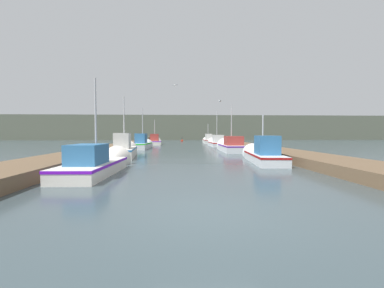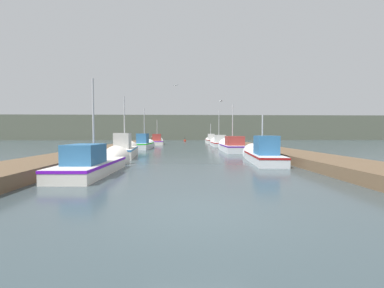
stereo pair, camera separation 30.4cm
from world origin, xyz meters
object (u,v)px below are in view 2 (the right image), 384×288
Objects in this scene: fishing_boat_2 at (125,149)px; fishing_boat_6 at (157,142)px; fishing_boat_4 at (145,144)px; fishing_boat_7 at (210,140)px; fishing_boat_3 at (231,146)px; channel_buoy at (185,141)px; fishing_boat_5 at (218,143)px; mooring_piling_2 at (152,140)px; seagull_lead at (176,85)px; mooring_piling_0 at (137,143)px; fishing_boat_0 at (98,163)px; fishing_boat_1 at (261,154)px; seagull_1 at (221,101)px; mooring_piling_1 at (229,142)px.

fishing_boat_2 is 1.32× the size of fishing_boat_6.
fishing_boat_7 is at bearing 61.53° from fishing_boat_4.
fishing_boat_2 reaches higher than fishing_boat_6.
channel_buoy is (-4.06, 27.17, -0.31)m from fishing_boat_3.
mooring_piling_2 is (-9.46, 7.89, 0.13)m from fishing_boat_5.
channel_buoy is 28.39m from seagull_lead.
fishing_boat_4 reaches higher than fishing_boat_7.
mooring_piling_0 is at bearing 148.82° from fishing_boat_3.
mooring_piling_2 is at bearing 105.93° from fishing_boat_6.
channel_buoy is at bearing 62.00° from mooring_piling_2.
seagull_lead is at bearing -55.37° from mooring_piling_0.
fishing_boat_2 is (-0.46, 7.34, 0.13)m from fishing_boat_0.
fishing_boat_1 is 11.49× the size of seagull_lead.
seagull_1 reaches higher than fishing_boat_1.
fishing_boat_5 is at bearing -29.67° from fishing_boat_6.
seagull_1 is at bearing -97.40° from fishing_boat_5.
fishing_boat_6 is 3.79m from mooring_piling_2.
fishing_boat_4 is at bearing 129.95° from fishing_boat_1.
seagull_lead reaches higher than fishing_boat_0.
fishing_boat_5 is (8.31, 21.57, 0.04)m from fishing_boat_0.
mooring_piling_1 is at bearing -74.76° from channel_buoy.
fishing_boat_5 is at bearing 52.97° from fishing_boat_2.
fishing_boat_5 is 10.36× the size of seagull_1.
fishing_boat_7 is 9.24m from channel_buoy.
fishing_boat_6 is 9.83m from fishing_boat_7.
channel_buoy is at bearing 112.07° from seagull_lead.
fishing_boat_7 is at bearing 173.81° from seagull_1.
fishing_boat_0 is at bearing -85.28° from mooring_piling_0.
fishing_boat_6 is (0.42, 9.29, -0.06)m from fishing_boat_4.
seagull_1 is (7.47, -5.25, 3.98)m from fishing_boat_4.
seagull_lead is at bearing 129.30° from fishing_boat_1.
fishing_boat_3 is 11.36× the size of seagull_lead.
fishing_boat_5 is 12.48m from seagull_lead.
seagull_lead is at bearing -172.57° from fishing_boat_3.
mooring_piling_1 is 1.01× the size of mooring_piling_2.
seagull_1 is (-2.37, -8.69, 3.93)m from mooring_piling_1.
fishing_boat_6 is at bearing -146.40° from fishing_boat_7.
channel_buoy is 1.80× the size of seagull_lead.
fishing_boat_1 is at bearing -90.44° from fishing_boat_5.
fishing_boat_1 is 23.66m from fishing_boat_6.
seagull_1 is at bearing -92.67° from fishing_boat_7.
fishing_boat_3 reaches higher than fishing_boat_1.
seagull_1 reaches higher than channel_buoy.
fishing_boat_0 is at bearing -80.48° from seagull_lead.
fishing_boat_6 is 4.17× the size of mooring_piling_1.
fishing_boat_7 is at bearing 10.31° from mooring_piling_2.
fishing_boat_5 is at bearing 18.53° from mooring_piling_0.
seagull_1 reaches higher than mooring_piling_2.
fishing_boat_4 is 1.29× the size of fishing_boat_6.
fishing_boat_1 reaches higher than mooring_piling_2.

